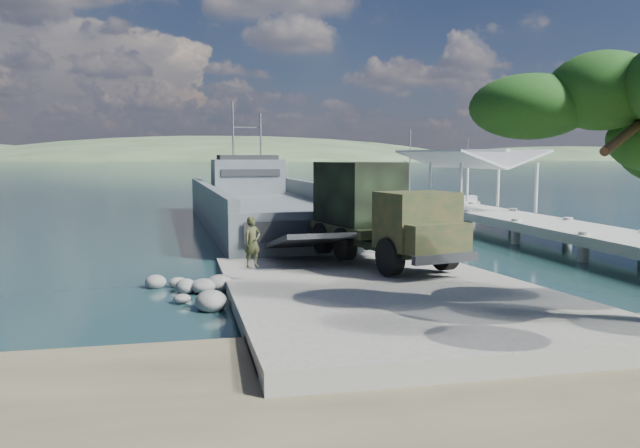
{
  "coord_description": "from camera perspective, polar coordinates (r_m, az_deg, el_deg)",
  "views": [
    {
      "loc": [
        -6.33,
        -20.98,
        4.84
      ],
      "look_at": [
        -0.5,
        6.0,
        1.8
      ],
      "focal_mm": 35.0,
      "sensor_mm": 36.0,
      "label": 1
    }
  ],
  "objects": [
    {
      "name": "ground",
      "position": [
        22.45,
        4.51,
        -6.2
      ],
      "size": [
        1400.0,
        1400.0,
        0.0
      ],
      "primitive_type": "plane",
      "color": "#1A403E",
      "rests_on": "ground"
    },
    {
      "name": "boat_ramp",
      "position": [
        21.46,
        5.29,
        -6.1
      ],
      "size": [
        10.0,
        18.0,
        0.5
      ],
      "primitive_type": "cube",
      "color": "slate",
      "rests_on": "ground"
    },
    {
      "name": "shoreline_rocks",
      "position": [
        22.02,
        -11.63,
        -6.55
      ],
      "size": [
        3.2,
        5.6,
        0.9
      ],
      "primitive_type": null,
      "color": "#5B5B59",
      "rests_on": "ground"
    },
    {
      "name": "distant_headlands",
      "position": [
        583.73,
        -6.69,
        5.76
      ],
      "size": [
        1000.0,
        240.0,
        48.0
      ],
      "primitive_type": null,
      "color": "#32462C",
      "rests_on": "ground"
    },
    {
      "name": "pier",
      "position": [
        44.32,
        13.71,
        1.91
      ],
      "size": [
        6.4,
        44.0,
        6.1
      ],
      "color": "#A6A59C",
      "rests_on": "ground"
    },
    {
      "name": "landing_craft",
      "position": [
        43.36,
        -4.79,
        0.94
      ],
      "size": [
        9.89,
        34.21,
        10.07
      ],
      "rotation": [
        0.0,
        0.0,
        0.04
      ],
      "color": "#4E575C",
      "rests_on": "ground"
    },
    {
      "name": "military_truck",
      "position": [
        25.91,
        5.17,
        1.11
      ],
      "size": [
        4.52,
        9.1,
        4.06
      ],
      "rotation": [
        0.0,
        0.0,
        0.22
      ],
      "color": "black",
      "rests_on": "boat_ramp"
    },
    {
      "name": "soldier",
      "position": [
        22.3,
        -6.19,
        -2.64
      ],
      "size": [
        0.78,
        0.69,
        1.8
      ],
      "primitive_type": "imported",
      "rotation": [
        0.0,
        0.0,
        0.49
      ],
      "color": "#1E331C",
      "rests_on": "boat_ramp"
    },
    {
      "name": "sailboat_near",
      "position": [
        60.19,
        13.26,
        1.84
      ],
      "size": [
        3.04,
        5.68,
        6.65
      ],
      "rotation": [
        0.0,
        0.0,
        -0.28
      ],
      "color": "silver",
      "rests_on": "ground"
    },
    {
      "name": "sailboat_far",
      "position": [
        64.12,
        8.23,
        2.25
      ],
      "size": [
        1.93,
        6.33,
        7.68
      ],
      "rotation": [
        0.0,
        0.0,
        0.02
      ],
      "color": "silver",
      "rests_on": "ground"
    }
  ]
}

